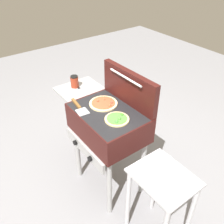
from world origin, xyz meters
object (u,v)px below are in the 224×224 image
(pizza_veggie, at_px, (117,119))
(prep_table, at_px, (161,194))
(spatula, at_px, (79,107))
(grill, at_px, (107,124))
(topping_bowl_near, at_px, (161,190))
(pizza_pepperoni, at_px, (103,103))
(topping_bowl_far, at_px, (165,161))
(sauce_jar, at_px, (75,82))

(pizza_veggie, bearing_deg, prep_table, 1.68)
(spatula, bearing_deg, pizza_veggie, 25.22)
(grill, distance_m, pizza_veggie, 0.22)
(grill, bearing_deg, pizza_veggie, -4.09)
(pizza_veggie, distance_m, topping_bowl_near, 0.63)
(pizza_pepperoni, distance_m, pizza_veggie, 0.25)
(topping_bowl_far, bearing_deg, topping_bowl_near, -51.55)
(grill, height_order, topping_bowl_near, grill)
(spatula, xyz_separation_m, topping_bowl_near, (0.93, 0.06, -0.17))
(spatula, bearing_deg, prep_table, 11.34)
(grill, relative_size, pizza_pepperoni, 3.91)
(topping_bowl_far, bearing_deg, sauce_jar, -174.26)
(grill, bearing_deg, spatula, -136.97)
(pizza_veggie, height_order, sauce_jar, sauce_jar)
(grill, xyz_separation_m, pizza_veggie, (0.15, -0.01, 0.15))
(pizza_veggie, distance_m, sauce_jar, 0.67)
(pizza_veggie, relative_size, spatula, 0.74)
(pizza_veggie, xyz_separation_m, topping_bowl_near, (0.60, -0.10, -0.17))
(prep_table, bearing_deg, grill, -179.63)
(sauce_jar, bearing_deg, topping_bowl_far, 5.74)
(sauce_jar, bearing_deg, prep_table, 0.87)
(pizza_pepperoni, relative_size, sauce_jar, 2.15)
(pizza_veggie, bearing_deg, topping_bowl_far, 13.86)
(spatula, bearing_deg, sauce_jar, 155.40)
(topping_bowl_far, bearing_deg, pizza_veggie, -166.14)
(sauce_jar, height_order, spatula, sauce_jar)
(pizza_veggie, bearing_deg, sauce_jar, -179.76)
(pizza_pepperoni, height_order, pizza_veggie, same)
(spatula, distance_m, prep_table, 0.95)
(grill, distance_m, topping_bowl_near, 0.76)
(sauce_jar, relative_size, prep_table, 0.16)
(prep_table, xyz_separation_m, topping_bowl_near, (0.08, -0.11, 0.22))
(prep_table, bearing_deg, pizza_veggie, -178.32)
(grill, xyz_separation_m, sauce_jar, (-0.51, -0.01, 0.20))
(grill, relative_size, sauce_jar, 8.42)
(sauce_jar, distance_m, topping_bowl_near, 1.29)
(pizza_pepperoni, relative_size, topping_bowl_near, 2.42)
(pizza_veggie, bearing_deg, grill, 175.91)
(prep_table, relative_size, topping_bowl_near, 7.06)
(prep_table, height_order, topping_bowl_near, topping_bowl_near)
(topping_bowl_near, bearing_deg, pizza_veggie, 170.98)
(sauce_jar, bearing_deg, pizza_pepperoni, 6.32)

